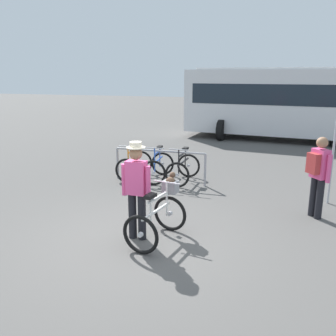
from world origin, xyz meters
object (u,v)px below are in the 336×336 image
Objects in this scene: racked_bike_black at (183,169)px; bus_distant at (305,100)px; person_with_featured_bike at (137,187)px; featured_bicycle at (160,212)px; racked_bike_orange at (134,165)px; pedestrian_with_backpack at (318,172)px; racked_bike_blue at (158,167)px.

bus_distant reaches higher than racked_bike_black.
person_with_featured_bike is 0.17× the size of bus_distant.
featured_bicycle is at bearing -104.73° from bus_distant.
racked_bike_orange is 1.40m from racked_bike_black.
person_with_featured_bike is at bearing -67.16° from racked_bike_orange.
racked_bike_orange is 0.65× the size of person_with_featured_bike.
person_with_featured_bike is 1.05× the size of pedestrian_with_backpack.
person_with_featured_bike is (1.50, -3.57, 0.58)m from racked_bike_orange.
featured_bicycle is 3.28m from pedestrian_with_backpack.
bus_distant is (4.06, 7.49, 1.37)m from racked_bike_blue.
pedestrian_with_backpack reaches higher than racked_bike_blue.
pedestrian_with_backpack is at bearing -91.27° from bus_distant.
pedestrian_with_backpack is 0.16× the size of bus_distant.
racked_bike_blue is at bearing 102.70° from person_with_featured_bike.
featured_bicycle is 0.61m from person_with_featured_bike.
bus_distant is at bearing 61.55° from racked_bike_blue.
bus_distant is at bearing 75.27° from featured_bicycle.
bus_distant is (0.20, 9.10, 0.80)m from pedestrian_with_backpack.
featured_bicycle reaches higher than racked_bike_orange.
pedestrian_with_backpack is (2.68, 1.84, 0.45)m from featured_bicycle.
racked_bike_orange is at bearing 118.50° from featured_bicycle.
racked_bike_blue and racked_bike_black have the same top height.
featured_bicycle reaches higher than racked_bike_blue.
bus_distant reaches higher than racked_bike_orange.
featured_bicycle is 0.12× the size of bus_distant.
racked_bike_blue is 4.22m from pedestrian_with_backpack.
racked_bike_blue is 0.70× the size of pedestrian_with_backpack.
racked_bike_orange is 0.68× the size of pedestrian_with_backpack.
featured_bicycle is 0.72× the size of person_with_featured_bike.
racked_bike_blue is at bearing 157.29° from pedestrian_with_backpack.
person_with_featured_bike is (0.10, -3.56, 0.58)m from racked_bike_black.
bus_distant is at bearing 73.59° from person_with_featured_bike.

